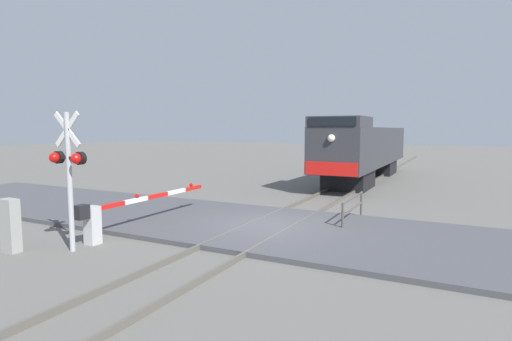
{
  "coord_description": "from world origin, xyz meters",
  "views": [
    {
      "loc": [
        5.6,
        -11.85,
        3.28
      ],
      "look_at": [
        -1.11,
        1.26,
        1.79
      ],
      "focal_mm": 28.41,
      "sensor_mm": 36.0,
      "label": 1
    }
  ],
  "objects": [
    {
      "name": "crossing_signal",
      "position": [
        -3.69,
        -4.62,
        2.31
      ],
      "size": [
        1.18,
        0.33,
        3.76
      ],
      "color": "#ADADB2",
      "rests_on": "ground_plane"
    },
    {
      "name": "crossing_gate",
      "position": [
        -3.76,
        -3.07,
        0.76
      ],
      "size": [
        0.36,
        5.9,
        1.21
      ],
      "color": "silver",
      "rests_on": "ground_plane"
    },
    {
      "name": "road_surface",
      "position": [
        0.0,
        0.0,
        0.07
      ],
      "size": [
        36.0,
        5.91,
        0.14
      ],
      "primitive_type": "cube",
      "color": "#47474C",
      "rests_on": "ground_plane"
    },
    {
      "name": "ground_plane",
      "position": [
        0.0,
        0.0,
        0.0
      ],
      "size": [
        160.0,
        160.0,
        0.0
      ],
      "primitive_type": "plane",
      "color": "#605E59"
    },
    {
      "name": "rail_track_right",
      "position": [
        0.72,
        0.0,
        0.07
      ],
      "size": [
        0.08,
        80.0,
        0.15
      ],
      "primitive_type": "cube",
      "color": "#59544C",
      "rests_on": "ground_plane"
    },
    {
      "name": "rail_track_left",
      "position": [
        -0.72,
        0.0,
        0.07
      ],
      "size": [
        0.08,
        80.0,
        0.15
      ],
      "primitive_type": "cube",
      "color": "#59544C",
      "rests_on": "ground_plane"
    },
    {
      "name": "utility_cabinet",
      "position": [
        -5.08,
        -5.4,
        0.72
      ],
      "size": [
        0.5,
        0.3,
        1.45
      ],
      "primitive_type": "cube",
      "color": "#999993",
      "rests_on": "ground_plane"
    },
    {
      "name": "guard_railing",
      "position": [
        2.26,
        2.13,
        0.62
      ],
      "size": [
        0.08,
        2.77,
        0.95
      ],
      "color": "#4C4742",
      "rests_on": "ground_plane"
    },
    {
      "name": "locomotive",
      "position": [
        0.0,
        14.49,
        2.05
      ],
      "size": [
        2.72,
        15.63,
        3.93
      ],
      "color": "black",
      "rests_on": "ground_plane"
    }
  ]
}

